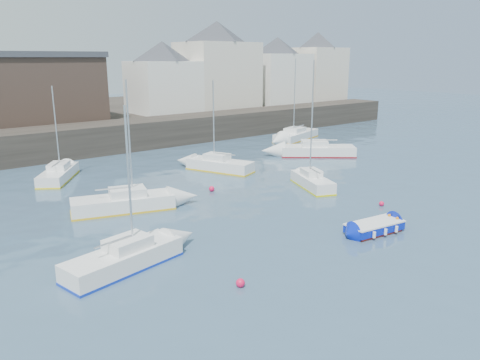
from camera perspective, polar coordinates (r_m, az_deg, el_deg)
water at (r=25.38m, az=17.42°, el=-8.69°), size 220.00×220.00×0.00m
quay_wall at (r=52.19m, az=-16.07°, el=5.02°), size 90.00×5.00×3.00m
land_strip at (r=69.01m, az=-21.99°, el=6.69°), size 90.00×32.00×2.80m
bldg_east_a at (r=67.53m, az=-2.78°, el=13.89°), size 13.36×13.36×11.80m
bldg_east_b at (r=74.19m, az=4.54°, el=13.21°), size 11.88×11.88×9.95m
bldg_east_c at (r=80.60m, az=9.35°, el=13.54°), size 11.14×11.14×10.95m
bldg_east_d at (r=62.26m, az=-9.35°, el=12.32°), size 11.14×11.14×8.95m
warehouse at (r=57.35m, az=-25.25°, el=10.19°), size 16.40×10.40×7.60m
blue_dinghy at (r=28.02m, az=16.06°, el=-5.52°), size 3.67×2.08×0.67m
sailboat_a at (r=23.22m, az=-13.93°, el=-9.21°), size 6.20×3.05×7.73m
sailboat_b at (r=31.66m, az=-14.00°, el=-2.69°), size 6.92×3.97×8.49m
sailboat_c at (r=36.57m, az=8.79°, el=-0.15°), size 3.44×5.28×6.65m
sailboat_d at (r=48.52m, az=9.41°, el=3.59°), size 7.30×6.61×9.54m
sailboat_f at (r=41.52m, az=-2.51°, el=1.87°), size 4.09×6.36×7.90m
sailboat_g at (r=57.97m, az=6.85°, el=5.46°), size 7.99×4.62×9.63m
sailboat_h at (r=41.30m, az=-21.26°, el=0.71°), size 4.88×5.94×7.59m
buoy_near at (r=21.13m, az=0.05°, el=-12.88°), size 0.41×0.41×0.41m
buoy_mid at (r=33.28m, az=16.85°, el=-3.03°), size 0.34×0.34×0.34m
buoy_far at (r=35.33m, az=-3.47°, el=-1.38°), size 0.42×0.42×0.42m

